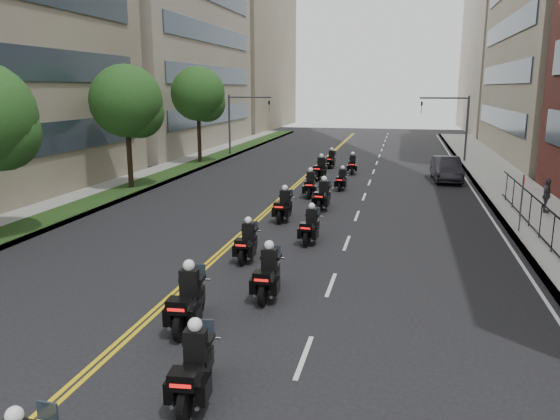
# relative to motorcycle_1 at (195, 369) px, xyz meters

# --- Properties ---
(sidewalk_right) EXTENTS (4.00, 90.00, 0.15)m
(sidewalk_right) POSITION_rel_motorcycle_1_xyz_m (10.66, 22.28, -0.62)
(sidewalk_right) COLOR gray
(sidewalk_right) RESTS_ON ground
(sidewalk_left) EXTENTS (4.00, 90.00, 0.15)m
(sidewalk_left) POSITION_rel_motorcycle_1_xyz_m (-13.34, 22.28, -0.62)
(sidewalk_left) COLOR gray
(sidewalk_left) RESTS_ON ground
(grass_strip) EXTENTS (2.00, 90.00, 0.04)m
(grass_strip) POSITION_rel_motorcycle_1_xyz_m (-12.54, 22.28, -0.52)
(grass_strip) COLOR #163814
(grass_strip) RESTS_ON sidewalk_left
(building_right_far) EXTENTS (15.00, 28.00, 26.00)m
(building_right_far) POSITION_rel_motorcycle_1_xyz_m (20.16, 75.28, 12.31)
(building_right_far) COLOR gray
(building_right_far) RESTS_ON ground
(building_left_far) EXTENTS (16.00, 28.00, 26.00)m
(building_left_far) POSITION_rel_motorcycle_1_xyz_m (-23.34, 75.28, 12.31)
(building_left_far) COLOR gray
(building_left_far) RESTS_ON ground
(street_trees) EXTENTS (4.40, 38.40, 7.98)m
(street_trees) POSITION_rel_motorcycle_1_xyz_m (-12.38, 15.88, 4.44)
(street_trees) COLOR #322316
(street_trees) RESTS_ON ground
(traffic_signal_right) EXTENTS (4.09, 0.20, 5.60)m
(traffic_signal_right) POSITION_rel_motorcycle_1_xyz_m (8.20, 39.28, 3.01)
(traffic_signal_right) COLOR #3F3F44
(traffic_signal_right) RESTS_ON ground
(traffic_signal_left) EXTENTS (4.09, 0.20, 5.60)m
(traffic_signal_left) POSITION_rel_motorcycle_1_xyz_m (-10.88, 39.28, 3.01)
(traffic_signal_left) COLOR #3F3F44
(traffic_signal_left) RESTS_ON ground
(motorcycle_1) EXTENTS (0.66, 2.37, 1.75)m
(motorcycle_1) POSITION_rel_motorcycle_1_xyz_m (0.00, 0.00, 0.00)
(motorcycle_1) COLOR black
(motorcycle_1) RESTS_ON ground
(motorcycle_2) EXTENTS (0.67, 2.51, 1.85)m
(motorcycle_2) POSITION_rel_motorcycle_1_xyz_m (-1.44, 3.25, 0.04)
(motorcycle_2) COLOR black
(motorcycle_2) RESTS_ON ground
(motorcycle_3) EXTENTS (0.55, 2.38, 1.75)m
(motorcycle_3) POSITION_rel_motorcycle_1_xyz_m (0.11, 5.84, 0.00)
(motorcycle_3) COLOR black
(motorcycle_3) RESTS_ON ground
(motorcycle_4) EXTENTS (0.50, 2.19, 1.62)m
(motorcycle_4) POSITION_rel_motorcycle_1_xyz_m (-1.53, 9.25, -0.05)
(motorcycle_4) COLOR black
(motorcycle_4) RESTS_ON ground
(motorcycle_5) EXTENTS (0.58, 2.23, 1.64)m
(motorcycle_5) POSITION_rel_motorcycle_1_xyz_m (0.38, 12.09, -0.04)
(motorcycle_5) COLOR black
(motorcycle_5) RESTS_ON ground
(motorcycle_6) EXTENTS (0.57, 2.33, 1.72)m
(motorcycle_6) POSITION_rel_motorcycle_1_xyz_m (-1.50, 15.56, -0.01)
(motorcycle_6) COLOR black
(motorcycle_6) RESTS_ON ground
(motorcycle_7) EXTENTS (0.67, 2.40, 1.77)m
(motorcycle_7) POSITION_rel_motorcycle_1_xyz_m (-0.01, 18.32, 0.01)
(motorcycle_7) COLOR black
(motorcycle_7) RESTS_ON ground
(motorcycle_8) EXTENTS (0.62, 2.33, 1.72)m
(motorcycle_8) POSITION_rel_motorcycle_1_xyz_m (-1.24, 21.60, -0.01)
(motorcycle_8) COLOR black
(motorcycle_8) RESTS_ON ground
(motorcycle_9) EXTENTS (0.54, 2.06, 1.52)m
(motorcycle_9) POSITION_rel_motorcycle_1_xyz_m (0.33, 24.23, -0.09)
(motorcycle_9) COLOR black
(motorcycle_9) RESTS_ON ground
(motorcycle_10) EXTENTS (0.71, 2.44, 1.80)m
(motorcycle_10) POSITION_rel_motorcycle_1_xyz_m (-1.54, 27.70, 0.02)
(motorcycle_10) COLOR black
(motorcycle_10) RESTS_ON ground
(motorcycle_11) EXTENTS (0.52, 2.20, 1.62)m
(motorcycle_11) POSITION_rel_motorcycle_1_xyz_m (0.36, 30.88, -0.05)
(motorcycle_11) COLOR black
(motorcycle_11) RESTS_ON ground
(motorcycle_12) EXTENTS (0.59, 2.18, 1.61)m
(motorcycle_12) POSITION_rel_motorcycle_1_xyz_m (-1.56, 33.59, -0.05)
(motorcycle_12) COLOR black
(motorcycle_12) RESTS_ON ground
(parked_sedan) EXTENTS (1.99, 5.05, 1.64)m
(parked_sedan) POSITION_rel_motorcycle_1_xyz_m (6.94, 29.17, 0.13)
(parked_sedan) COLOR black
(parked_sedan) RESTS_ON ground
(pedestrian_c) EXTENTS (0.76, 1.09, 1.72)m
(pedestrian_c) POSITION_rel_motorcycle_1_xyz_m (11.07, 19.48, 0.32)
(pedestrian_c) COLOR #42434A
(pedestrian_c) RESTS_ON sidewalk_right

